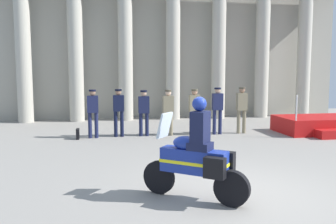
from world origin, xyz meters
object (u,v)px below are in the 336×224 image
object	(u,v)px
reviewing_stand	(323,125)
motorcycle_with_rider	(197,158)
officer_in_row_1	(119,109)
officer_in_row_3	(168,109)
officer_in_row_0	(93,110)
officer_in_row_2	(144,109)
officer_in_row_4	(194,108)
officer_in_row_6	(242,106)
officer_in_row_5	(217,107)
briefcase_on_ground	(78,134)

from	to	relation	value
reviewing_stand	motorcycle_with_rider	distance (m)	9.08
officer_in_row_1	officer_in_row_3	bearing A→B (deg)	176.91
officer_in_row_0	officer_in_row_1	distance (m)	0.90
motorcycle_with_rider	officer_in_row_2	bearing A→B (deg)	-50.29
officer_in_row_0	officer_in_row_4	size ratio (longest dim) A/B	1.01
officer_in_row_4	motorcycle_with_rider	world-z (taller)	motorcycle_with_rider
officer_in_row_3	officer_in_row_0	bearing A→B (deg)	-0.33
officer_in_row_2	officer_in_row_6	bearing A→B (deg)	178.51
officer_in_row_2	motorcycle_with_rider	bearing A→B (deg)	91.53
officer_in_row_2	motorcycle_with_rider	xyz separation A→B (m)	(0.24, -6.73, -0.18)
reviewing_stand	officer_in_row_3	size ratio (longest dim) A/B	1.96
officer_in_row_3	officer_in_row_5	xyz separation A→B (m)	(1.84, -0.03, 0.04)
officer_in_row_0	briefcase_on_ground	size ratio (longest dim) A/B	4.72
officer_in_row_0	briefcase_on_ground	world-z (taller)	officer_in_row_0
officer_in_row_4	briefcase_on_ground	bearing A→B (deg)	0.62
officer_in_row_3	officer_in_row_4	world-z (taller)	officer_in_row_4
reviewing_stand	officer_in_row_4	bearing A→B (deg)	176.21
briefcase_on_ground	motorcycle_with_rider	bearing A→B (deg)	-68.63
officer_in_row_5	motorcycle_with_rider	size ratio (longest dim) A/B	0.91
officer_in_row_3	officer_in_row_2	bearing A→B (deg)	-5.41
officer_in_row_3	briefcase_on_ground	distance (m)	3.29
officer_in_row_2	officer_in_row_4	xyz separation A→B (m)	(1.84, -0.13, 0.02)
officer_in_row_2	officer_in_row_4	bearing A→B (deg)	175.59
officer_in_row_1	officer_in_row_6	bearing A→B (deg)	178.64
officer_in_row_4	motorcycle_with_rider	xyz separation A→B (m)	(-1.60, -6.61, -0.20)
officer_in_row_3	reviewing_stand	bearing A→B (deg)	175.84
officer_in_row_3	officer_in_row_5	bearing A→B (deg)	178.62
reviewing_stand	officer_in_row_2	world-z (taller)	officer_in_row_2
officer_in_row_3	motorcycle_with_rider	world-z (taller)	motorcycle_with_rider
officer_in_row_0	officer_in_row_2	xyz separation A→B (m)	(1.79, 0.08, -0.03)
officer_in_row_2	officer_in_row_6	xyz separation A→B (m)	(3.67, -0.06, 0.05)
officer_in_row_3	motorcycle_with_rider	bearing A→B (deg)	84.04
officer_in_row_5	briefcase_on_ground	bearing A→B (deg)	0.68
officer_in_row_3	briefcase_on_ground	xyz separation A→B (m)	(-3.19, -0.13, -0.80)
officer_in_row_4	officer_in_row_6	bearing A→B (deg)	-178.55
officer_in_row_6	motorcycle_with_rider	bearing A→B (deg)	62.26
briefcase_on_ground	officer_in_row_3	bearing A→B (deg)	2.37
officer_in_row_2	officer_in_row_0	bearing A→B (deg)	2.15
officer_in_row_4	motorcycle_with_rider	size ratio (longest dim) A/B	0.89
officer_in_row_6	motorcycle_with_rider	world-z (taller)	motorcycle_with_rider
officer_in_row_3	briefcase_on_ground	world-z (taller)	officer_in_row_3
officer_in_row_1	officer_in_row_2	size ratio (longest dim) A/B	1.03
officer_in_row_5	officer_in_row_6	xyz separation A→B (m)	(0.96, 0.04, 0.00)
officer_in_row_6	officer_in_row_5	bearing A→B (deg)	1.88
officer_in_row_0	officer_in_row_5	xyz separation A→B (m)	(4.50, -0.02, 0.02)
reviewing_stand	motorcycle_with_rider	size ratio (longest dim) A/B	1.72
officer_in_row_1	officer_in_row_6	distance (m)	4.57
officer_in_row_6	officer_in_row_1	bearing A→B (deg)	-1.36
officer_in_row_1	officer_in_row_6	size ratio (longest dim) A/B	0.98
officer_in_row_6	motorcycle_with_rider	xyz separation A→B (m)	(-3.43, -6.67, -0.23)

